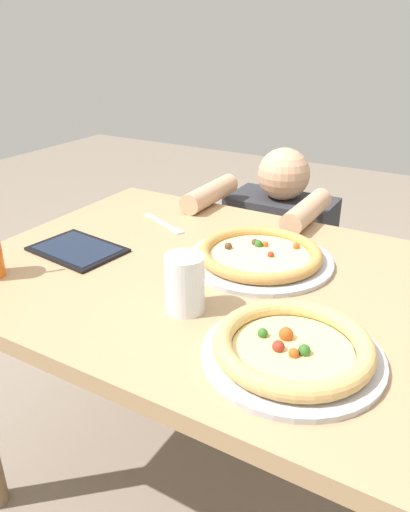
# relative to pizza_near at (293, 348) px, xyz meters

# --- Properties ---
(ground_plane) EXTENTS (8.00, 8.00, 0.00)m
(ground_plane) POSITION_rel_pizza_near_xyz_m (-0.28, 0.23, -0.77)
(ground_plane) COLOR gray
(dining_table) EXTENTS (1.27, 0.91, 0.75)m
(dining_table) POSITION_rel_pizza_near_xyz_m (-0.28, 0.23, -0.13)
(dining_table) COLOR tan
(dining_table) RESTS_ON ground
(pizza_near) EXTENTS (0.34, 0.34, 0.05)m
(pizza_near) POSITION_rel_pizza_near_xyz_m (0.00, 0.00, 0.00)
(pizza_near) COLOR #B7B7BC
(pizza_near) RESTS_ON dining_table
(pizza_far) EXTENTS (0.38, 0.38, 0.04)m
(pizza_far) POSITION_rel_pizza_near_xyz_m (-0.22, 0.34, -0.00)
(pizza_far) COLOR #B7B7BC
(pizza_far) RESTS_ON dining_table
(water_cup_clear) EXTENTS (0.08, 0.08, 0.13)m
(water_cup_clear) POSITION_rel_pizza_near_xyz_m (-0.26, 0.05, 0.04)
(water_cup_clear) COLOR silver
(water_cup_clear) RESTS_ON dining_table
(fork) EXTENTS (0.19, 0.10, 0.00)m
(fork) POSITION_rel_pizza_near_xyz_m (-0.58, 0.43, -0.02)
(fork) COLOR silver
(fork) RESTS_ON dining_table
(tablet) EXTENTS (0.26, 0.20, 0.01)m
(tablet) POSITION_rel_pizza_near_xyz_m (-0.68, 0.15, -0.02)
(tablet) COLOR black
(tablet) RESTS_ON dining_table
(diner_seated) EXTENTS (0.41, 0.52, 0.91)m
(diner_seated) POSITION_rel_pizza_near_xyz_m (-0.39, 0.90, -0.36)
(diner_seated) COLOR #333847
(diner_seated) RESTS_ON ground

